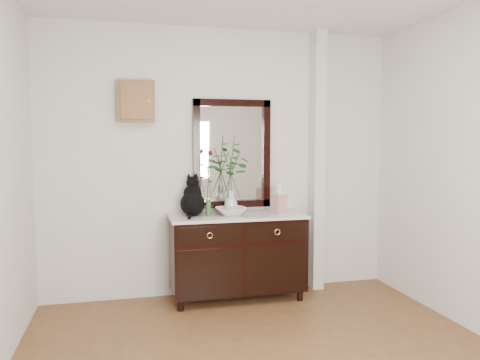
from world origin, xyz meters
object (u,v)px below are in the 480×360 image
object	(u,v)px
cat	(192,196)
lotus_bowl	(231,211)
sideboard	(238,252)
ginger_jar	(279,198)

from	to	relation	value
cat	lotus_bowl	world-z (taller)	cat
sideboard	cat	xyz separation A→B (m)	(-0.44, 0.06, 0.57)
cat	ginger_jar	world-z (taller)	cat
ginger_jar	sideboard	bearing A→B (deg)	171.54
sideboard	cat	size ratio (longest dim) A/B	3.44
cat	ginger_jar	bearing A→B (deg)	1.99
sideboard	ginger_jar	world-z (taller)	ginger_jar
cat	ginger_jar	size ratio (longest dim) A/B	1.22
lotus_bowl	ginger_jar	xyz separation A→B (m)	(0.48, -0.06, 0.12)
sideboard	lotus_bowl	distance (m)	0.42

